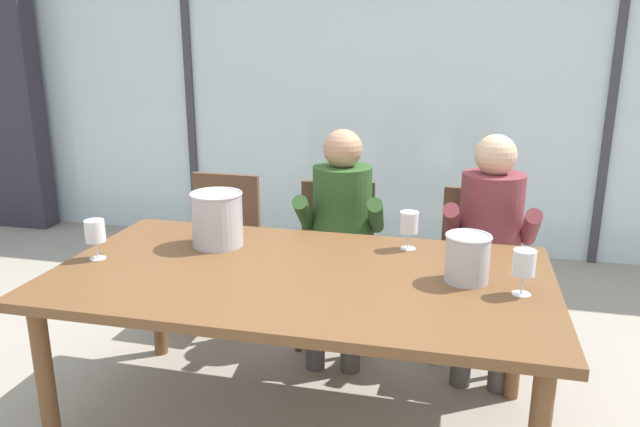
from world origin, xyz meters
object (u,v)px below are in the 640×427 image
ice_bucket_primary (467,257)px  chair_near_curtain (221,237)px  person_maroon_top (489,236)px  wine_glass_near_bucket (95,233)px  person_olive_shirt (341,226)px  chair_center (478,259)px  wine_glass_center_pour (409,224)px  wine_glass_by_left_taster (524,265)px  chair_left_of_center (337,248)px  ice_bucket_secondary (217,218)px  dining_table (300,287)px

ice_bucket_primary → chair_near_curtain: bearing=146.8°
person_maroon_top → ice_bucket_primary: person_maroon_top is taller
ice_bucket_primary → person_maroon_top: bearing=81.4°
wine_glass_near_bucket → person_olive_shirt: bearing=44.6°
chair_center → wine_glass_center_pour: (-0.33, -0.56, 0.34)m
wine_glass_by_left_taster → wine_glass_center_pour: bearing=137.6°
ice_bucket_primary → wine_glass_by_left_taster: bearing=-23.6°
chair_left_of_center → chair_center: same height
ice_bucket_secondary → wine_glass_center_pour: bearing=9.7°
ice_bucket_secondary → wine_glass_by_left_taster: (1.32, -0.27, -0.01)m
chair_left_of_center → wine_glass_center_pour: bearing=-60.0°
chair_left_of_center → wine_glass_near_bucket: wine_glass_near_bucket is taller
person_maroon_top → wine_glass_near_bucket: size_ratio=6.79×
chair_left_of_center → wine_glass_by_left_taster: wine_glass_by_left_taster is taller
wine_glass_by_left_taster → person_olive_shirt: bearing=135.1°
ice_bucket_primary → wine_glass_by_left_taster: (0.20, -0.09, 0.02)m
person_olive_shirt → ice_bucket_primary: bearing=-54.7°
person_maroon_top → ice_bucket_secondary: (-1.23, -0.58, 0.18)m
dining_table → ice_bucket_primary: size_ratio=10.57×
dining_table → person_olive_shirt: person_olive_shirt is taller
wine_glass_by_left_taster → dining_table: bearing=177.8°
chair_center → person_olive_shirt: (-0.73, -0.13, 0.17)m
person_olive_shirt → ice_bucket_secondary: (-0.46, -0.58, 0.18)m
chair_center → wine_glass_by_left_taster: bearing=-79.1°
dining_table → chair_center: size_ratio=2.34×
chair_left_of_center → wine_glass_by_left_taster: bearing=-55.8°
person_maroon_top → ice_bucket_primary: size_ratio=6.19×
chair_center → wine_glass_near_bucket: 1.94m
dining_table → ice_bucket_secondary: (-0.46, 0.24, 0.20)m
dining_table → person_olive_shirt: bearing=89.9°
ice_bucket_primary → wine_glass_near_bucket: ice_bucket_primary is taller
chair_near_curtain → wine_glass_by_left_taster: (1.62, -1.02, 0.34)m
chair_left_of_center → wine_glass_by_left_taster: 1.38m
chair_left_of_center → wine_glass_near_bucket: size_ratio=4.96×
chair_near_curtain → person_olive_shirt: bearing=-11.0°
chair_near_curtain → chair_center: same height
chair_left_of_center → ice_bucket_secondary: (-0.41, -0.71, 0.35)m
wine_glass_near_bucket → wine_glass_by_left_taster: bearing=0.8°
wine_glass_near_bucket → wine_glass_center_pour: (1.29, 0.44, 0.00)m
wine_glass_center_pour → chair_center: bearing=59.6°
chair_left_of_center → person_maroon_top: bearing=-17.3°
chair_left_of_center → ice_bucket_secondary: size_ratio=3.46×
chair_center → wine_glass_by_left_taster: wine_glass_by_left_taster is taller
person_olive_shirt → wine_glass_near_bucket: 1.26m
chair_center → wine_glass_near_bucket: (-1.62, -1.01, 0.34)m
person_maroon_top → wine_glass_by_left_taster: person_maroon_top is taller
dining_table → chair_center: chair_center is taller
person_maroon_top → wine_glass_center_pour: (-0.37, -0.44, 0.17)m
ice_bucket_secondary → wine_glass_near_bucket: (-0.43, -0.30, -0.01)m
ice_bucket_primary → chair_center: bearing=85.2°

